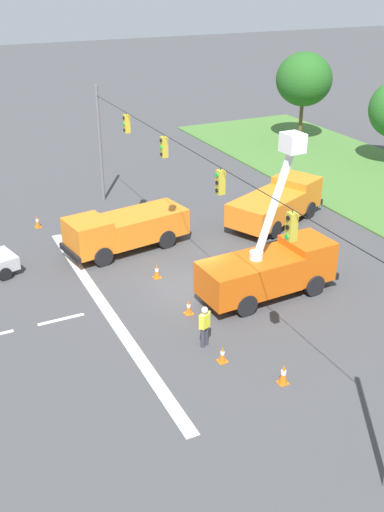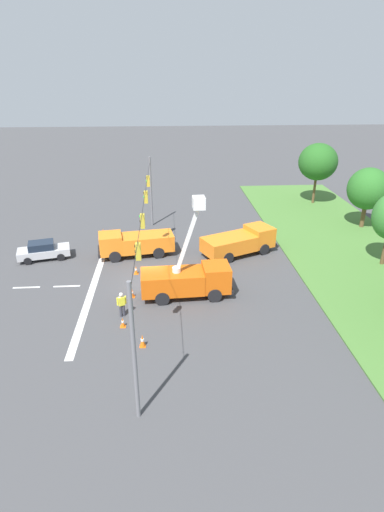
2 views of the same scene
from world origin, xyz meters
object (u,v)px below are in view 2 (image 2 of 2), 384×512
at_px(tree_west, 368,189).
at_px(traffic_cone_near_bucket, 136,270).
at_px(traffic_cone_foreground_left, 123,322).
at_px(tree_far_west, 318,162).
at_px(traffic_cone_foreground_right, 142,341).
at_px(traffic_cone_lane_edge_a, 132,293).
at_px(road_worker, 122,303).
at_px(utility_truck_bucket_lift, 188,278).
at_px(utility_truck_support_far, 135,243).
at_px(traffic_cone_mid_right, 228,268).
at_px(traffic_cone_mid_left, 103,232).
at_px(utility_truck_support_near, 240,241).
at_px(sedan_silver, 43,250).

xyz_separation_m(tree_west, traffic_cone_near_bucket, (9.16, -22.86, -3.78)).
bearing_deg(traffic_cone_foreground_left, tree_far_west, 140.06).
relative_size(traffic_cone_foreground_right, traffic_cone_lane_edge_a, 1.22).
xyz_separation_m(tree_west, road_worker, (15.25, -23.38, -3.13)).
distance_m(tree_far_west, tree_west, 8.97).
height_order(tree_far_west, tree_west, tree_far_west).
xyz_separation_m(utility_truck_bucket_lift, utility_truck_support_far, (-7.39, -4.21, -0.25)).
distance_m(utility_truck_support_far, traffic_cone_mid_right, 8.59).
distance_m(traffic_cone_mid_left, traffic_cone_near_bucket, 9.47).
distance_m(utility_truck_support_near, traffic_cone_foreground_right, 15.14).
height_order(sedan_silver, traffic_cone_mid_left, sedan_silver).
distance_m(traffic_cone_foreground_right, traffic_cone_lane_edge_a, 5.88).
xyz_separation_m(tree_west, traffic_cone_lane_edge_a, (12.81, -22.90, -3.80)).
relative_size(utility_truck_support_near, traffic_cone_lane_edge_a, 10.45).
xyz_separation_m(sedan_silver, traffic_cone_foreground_left, (10.79, 7.77, -0.46)).
bearing_deg(sedan_silver, traffic_cone_mid_left, 140.08).
bearing_deg(traffic_cone_lane_edge_a, traffic_cone_mid_right, 115.09).
height_order(tree_far_west, traffic_cone_near_bucket, tree_far_west).
distance_m(sedan_silver, traffic_cone_foreground_left, 13.31).
xyz_separation_m(utility_truck_bucket_lift, sedan_silver, (-7.19, -12.11, -0.66)).
distance_m(traffic_cone_foreground_left, traffic_cone_near_bucket, 7.35).
xyz_separation_m(tree_west, traffic_cone_mid_left, (0.48, -26.64, -3.77)).
distance_m(utility_truck_bucket_lift, traffic_cone_mid_left, 14.67).
xyz_separation_m(tree_far_west, traffic_cone_foreground_right, (27.24, -19.70, -4.70)).
relative_size(utility_truck_support_near, traffic_cone_foreground_left, 10.51).
height_order(utility_truck_support_far, traffic_cone_foreground_left, utility_truck_support_far).
distance_m(utility_truck_support_near, traffic_cone_lane_edge_a, 11.48).
height_order(sedan_silver, traffic_cone_mid_right, sedan_silver).
bearing_deg(traffic_cone_near_bucket, traffic_cone_mid_right, 88.71).
distance_m(traffic_cone_mid_right, traffic_cone_near_bucket, 7.39).
xyz_separation_m(road_worker, traffic_cone_lane_edge_a, (-2.44, 0.47, -0.67)).
relative_size(utility_truck_support_near, sedan_silver, 1.54).
height_order(utility_truck_bucket_lift, utility_truck_support_near, utility_truck_bucket_lift).
distance_m(traffic_cone_mid_left, traffic_cone_lane_edge_a, 12.88).
bearing_deg(utility_truck_support_far, traffic_cone_foreground_right, 5.31).
distance_m(utility_truck_support_near, traffic_cone_near_bucket, 9.64).
bearing_deg(traffic_cone_mid_left, road_worker, 12.47).
bearing_deg(tree_west, traffic_cone_foreground_right, -49.65).
distance_m(utility_truck_support_near, utility_truck_support_far, 9.24).
distance_m(utility_truck_support_far, sedan_silver, 7.92).
height_order(traffic_cone_mid_right, traffic_cone_lane_edge_a, traffic_cone_mid_right).
bearing_deg(traffic_cone_mid_left, utility_truck_bucket_lift, 31.93).
height_order(tree_far_west, traffic_cone_foreground_right, tree_far_west).
bearing_deg(tree_west, traffic_cone_mid_left, -88.97).
relative_size(tree_west, traffic_cone_foreground_right, 7.57).
bearing_deg(tree_west, traffic_cone_foreground_left, -54.64).
relative_size(road_worker, traffic_cone_near_bucket, 2.49).
xyz_separation_m(utility_truck_bucket_lift, utility_truck_support_near, (-7.11, 5.03, -0.25)).
distance_m(utility_truck_support_far, traffic_cone_near_bucket, 3.77).
distance_m(utility_truck_bucket_lift, sedan_silver, 14.10).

